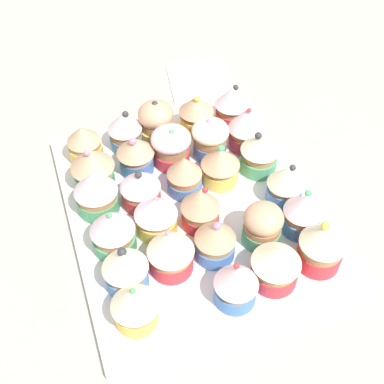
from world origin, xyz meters
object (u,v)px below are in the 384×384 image
(napkin, at_px, (198,80))
(cupcake_24, at_px, (112,230))
(cupcake_21, at_px, (125,130))
(cupcake_26, at_px, (92,167))
(cupcake_23, at_px, (125,269))
(cupcake_25, at_px, (96,191))
(cupcake_13, at_px, (201,206))
(cupcake_4, at_px, (246,127))
(cupcake_18, at_px, (156,215))
(cupcake_27, at_px, (84,143))
(cupcake_5, at_px, (232,105))
(cupcake_6, at_px, (276,264))
(cupcake_22, at_px, (135,304))
(cupcake_17, at_px, (171,250))
(cupcake_19, at_px, (140,188))
(cupcake_20, at_px, (136,154))
(cupcake_3, at_px, (260,152))
(cupcake_11, at_px, (235,284))
(cupcake_14, at_px, (185,174))
(cupcake_7, at_px, (263,225))
(cupcake_12, at_px, (212,240))
(cupcake_0, at_px, (323,244))
(cupcake_2, at_px, (286,183))
(cupcake_1, at_px, (303,212))
(cupcake_16, at_px, (156,121))
(cupcake_8, at_px, (220,165))
(cupcake_10, at_px, (196,113))
(cupcake_9, at_px, (210,138))
(baking_tray, at_px, (192,208))
(cupcake_15, at_px, (170,146))

(napkin, bearing_deg, cupcake_24, 144.47)
(cupcake_21, distance_m, cupcake_26, 0.10)
(cupcake_23, distance_m, cupcake_26, 0.19)
(cupcake_23, distance_m, cupcake_25, 0.14)
(cupcake_13, bearing_deg, cupcake_4, -43.64)
(cupcake_18, height_order, cupcake_27, cupcake_18)
(cupcake_5, distance_m, cupcake_18, 0.26)
(cupcake_6, bearing_deg, cupcake_22, 89.35)
(cupcake_17, bearing_deg, cupcake_6, -117.10)
(cupcake_19, relative_size, cupcake_20, 0.97)
(cupcake_6, bearing_deg, cupcake_23, 72.93)
(napkin, bearing_deg, cupcake_21, 129.63)
(cupcake_4, bearing_deg, cupcake_3, 178.12)
(cupcake_11, distance_m, cupcake_19, 0.21)
(cupcake_14, relative_size, cupcake_21, 0.92)
(cupcake_3, distance_m, cupcake_19, 0.19)
(cupcake_7, height_order, cupcake_12, cupcake_12)
(cupcake_0, bearing_deg, cupcake_11, 96.35)
(napkin, bearing_deg, cupcake_0, -178.98)
(cupcake_0, distance_m, cupcake_7, 0.08)
(cupcake_2, bearing_deg, cupcake_25, 74.99)
(cupcake_2, relative_size, cupcake_20, 0.97)
(cupcake_1, height_order, cupcake_19, cupcake_1)
(cupcake_16, height_order, cupcake_24, cupcake_24)
(cupcake_1, relative_size, cupcake_4, 0.91)
(cupcake_13, height_order, cupcake_16, same)
(cupcake_14, bearing_deg, cupcake_6, -163.01)
(cupcake_22, bearing_deg, cupcake_23, -1.98)
(cupcake_4, xyz_separation_m, cupcake_6, (-0.25, 0.07, -0.01))
(cupcake_7, distance_m, cupcake_12, 0.07)
(cupcake_0, relative_size, cupcake_4, 1.05)
(cupcake_8, distance_m, cupcake_26, 0.19)
(cupcake_8, bearing_deg, cupcake_1, -150.12)
(cupcake_0, height_order, cupcake_3, cupcake_0)
(cupcake_5, xyz_separation_m, cupcake_19, (-0.13, 0.19, -0.00))
(cupcake_0, height_order, cupcake_10, cupcake_0)
(cupcake_10, bearing_deg, cupcake_2, -160.18)
(cupcake_1, xyz_separation_m, cupcake_18, (0.06, 0.19, -0.00))
(cupcake_6, relative_size, cupcake_9, 0.94)
(cupcake_9, distance_m, cupcake_18, 0.17)
(cupcake_11, xyz_separation_m, cupcake_14, (0.20, -0.00, -0.00))
(cupcake_26, xyz_separation_m, cupcake_27, (0.06, 0.00, -0.01))
(cupcake_21, distance_m, cupcake_22, 0.32)
(cupcake_4, xyz_separation_m, napkin, (0.21, 0.01, -0.05))
(cupcake_0, xyz_separation_m, cupcake_17, (0.06, 0.19, -0.00))
(cupcake_3, height_order, cupcake_26, cupcake_26)
(baking_tray, distance_m, cupcake_3, 0.14)
(cupcake_16, height_order, cupcake_23, cupcake_16)
(baking_tray, height_order, cupcake_26, cupcake_26)
(cupcake_15, distance_m, cupcake_27, 0.13)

